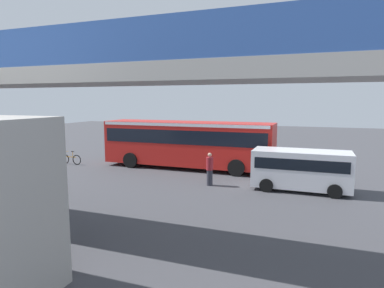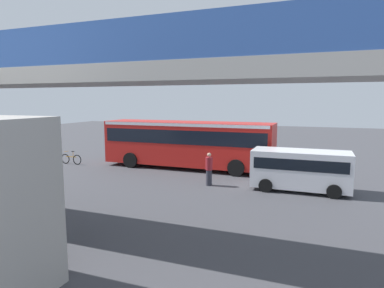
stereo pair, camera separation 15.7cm
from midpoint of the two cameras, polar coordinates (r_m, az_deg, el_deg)
The scene contains 13 objects.
ground at distance 23.18m, azimuth 1.91°, elevation -3.90°, with size 80.00×80.00×0.00m, color #424247.
city_bus at distance 22.42m, azimuth -1.00°, elevation 0.59°, with size 11.54×2.85×3.15m.
parked_van at distance 17.84m, azimuth 17.97°, elevation -3.85°, with size 4.80×2.17×2.05m.
bicycle_orange at distance 25.51m, azimuth -20.25°, elevation -2.46°, with size 1.77×0.44×0.96m.
bicycle_blue at distance 24.61m, azimuth -23.76°, elevation -2.99°, with size 1.77×0.44×0.96m.
pedestrian at distance 17.99m, azimuth 2.80°, elevation -4.36°, with size 0.38×0.38×1.79m.
traffic_sign at distance 25.38m, azimuth 4.67°, elevation 1.39°, with size 0.08×0.60×2.80m.
lane_dash_leftmost at distance 25.41m, azimuth 21.93°, elevation -3.43°, with size 2.00×0.20×0.01m, color silver.
lane_dash_left at distance 25.60m, azimuth 12.94°, elevation -2.99°, with size 2.00×0.20×0.01m, color silver.
lane_dash_centre at distance 26.41m, azimuth 4.30°, elevation -2.51°, with size 2.00×0.20×0.01m, color silver.
lane_dash_right at distance 27.77m, azimuth -3.65°, elevation -2.01°, with size 2.00×0.20×0.01m, color silver.
lane_dash_rightmost at distance 29.61m, azimuth -10.73°, elevation -1.53°, with size 2.00×0.20×0.01m, color silver.
pedestrian_overpass at distance 11.47m, azimuth -18.83°, elevation 9.10°, with size 31.15×2.60×6.67m.
Camera 1 is at (-7.16, 21.57, 4.58)m, focal length 31.07 mm.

